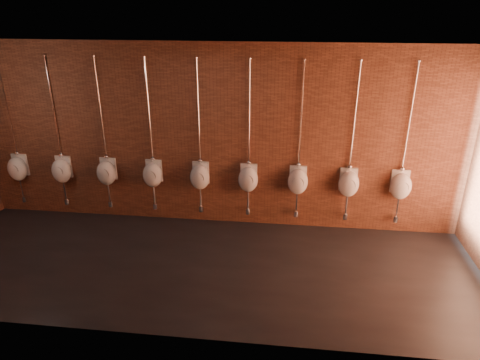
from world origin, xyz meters
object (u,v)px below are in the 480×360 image
object	(u,v)px
urinal_3	(153,174)
urinal_8	(401,185)
urinal_6	(298,181)
urinal_5	(248,178)
urinal_4	(200,176)
urinal_1	(62,170)
urinal_7	(349,183)
urinal_2	(107,172)
urinal_0	(18,168)

from	to	relation	value
urinal_3	urinal_8	bearing A→B (deg)	0.00
urinal_6	urinal_5	bearing A→B (deg)	180.00
urinal_4	urinal_5	bearing A→B (deg)	0.00
urinal_3	urinal_4	bearing A→B (deg)	0.00
urinal_1	urinal_6	size ratio (longest dim) A/B	1.00
urinal_4	urinal_6	world-z (taller)	same
urinal_7	urinal_8	world-z (taller)	same
urinal_2	urinal_6	bearing A→B (deg)	0.00
urinal_1	urinal_7	distance (m)	5.14
urinal_2	urinal_4	distance (m)	1.71
urinal_7	urinal_2	bearing A→B (deg)	180.00
urinal_0	urinal_2	world-z (taller)	same
urinal_1	urinal_4	size ratio (longest dim) A/B	1.00
urinal_1	urinal_6	xyz separation A→B (m)	(4.29, 0.00, 0.00)
urinal_7	urinal_1	bearing A→B (deg)	180.00
urinal_4	urinal_5	size ratio (longest dim) A/B	1.00
urinal_5	urinal_6	bearing A→B (deg)	0.00
urinal_8	urinal_6	bearing A→B (deg)	180.00
urinal_7	urinal_5	bearing A→B (deg)	180.00
urinal_2	urinal_8	bearing A→B (deg)	0.00
urinal_0	urinal_7	size ratio (longest dim) A/B	1.00
urinal_6	urinal_4	bearing A→B (deg)	180.00
urinal_7	urinal_8	bearing A→B (deg)	0.00
urinal_5	urinal_4	bearing A→B (deg)	180.00
urinal_7	urinal_8	distance (m)	0.86
urinal_0	urinal_5	size ratio (longest dim) A/B	1.00
urinal_0	urinal_3	size ratio (longest dim) A/B	1.00
urinal_1	urinal_8	bearing A→B (deg)	0.00
urinal_2	urinal_0	bearing A→B (deg)	180.00
urinal_4	urinal_2	bearing A→B (deg)	180.00
urinal_7	urinal_3	bearing A→B (deg)	180.00
urinal_6	urinal_0	bearing A→B (deg)	180.00
urinal_2	urinal_6	world-z (taller)	same
urinal_3	urinal_4	distance (m)	0.86
urinal_0	urinal_6	bearing A→B (deg)	0.00
urinal_5	urinal_8	xyz separation A→B (m)	(2.57, 0.00, 0.00)
urinal_0	urinal_4	distance (m)	3.43
urinal_8	urinal_1	bearing A→B (deg)	180.00
urinal_2	urinal_7	world-z (taller)	same
urinal_4	urinal_5	world-z (taller)	same
urinal_4	urinal_7	bearing A→B (deg)	0.00
urinal_2	urinal_5	distance (m)	2.57
urinal_1	urinal_5	world-z (taller)	same
urinal_8	urinal_4	bearing A→B (deg)	180.00
urinal_1	urinal_2	world-z (taller)	same
urinal_6	urinal_7	world-z (taller)	same
urinal_1	urinal_3	xyz separation A→B (m)	(1.71, 0.00, 0.00)
urinal_0	urinal_6	world-z (taller)	same
urinal_2	urinal_6	size ratio (longest dim) A/B	1.00
urinal_3	urinal_7	distance (m)	3.43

